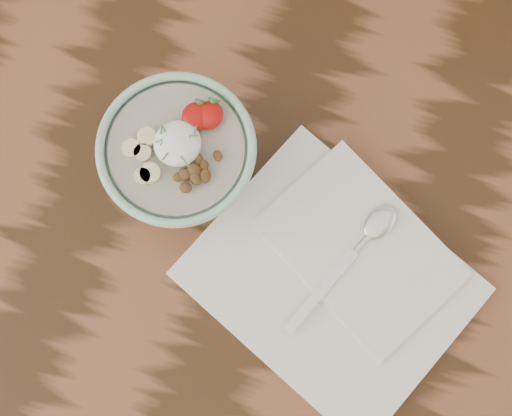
{
  "coord_description": "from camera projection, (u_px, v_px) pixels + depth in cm",
  "views": [
    {
      "loc": [
        4.17,
        -13.01,
        155.51
      ],
      "look_at": [
        0.11,
        0.45,
        85.1
      ],
      "focal_mm": 50.0,
      "sensor_mm": 36.0,
      "label": 1
    }
  ],
  "objects": [
    {
      "name": "spoon",
      "position": [
        365.0,
        239.0,
        0.79
      ],
      "size": [
        9.36,
        17.53,
        0.96
      ],
      "rotation": [
        0.0,
        0.0,
        -0.42
      ],
      "color": "silver",
      "rests_on": "napkin"
    },
    {
      "name": "breakfast_bowl",
      "position": [
        180.0,
        157.0,
        0.77
      ],
      "size": [
        16.87,
        16.87,
        11.42
      ],
      "rotation": [
        0.0,
        0.0,
        -0.21
      ],
      "color": "#96CAAB",
      "rests_on": "table"
    },
    {
      "name": "napkin",
      "position": [
        337.0,
        275.0,
        0.8
      ],
      "size": [
        35.78,
        33.08,
        1.77
      ],
      "rotation": [
        0.0,
        0.0,
        -0.43
      ],
      "color": "white",
      "rests_on": "table"
    },
    {
      "name": "table",
      "position": [
        254.0,
        241.0,
        0.91
      ],
      "size": [
        160.0,
        90.0,
        75.0
      ],
      "color": "#321C0C",
      "rests_on": "ground"
    }
  ]
}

